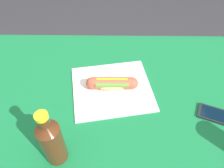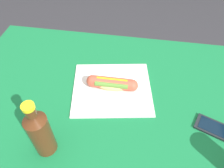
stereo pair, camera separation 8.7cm
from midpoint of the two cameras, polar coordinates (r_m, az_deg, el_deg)
dining_table at (r=0.97m, az=-4.28°, el=-8.74°), size 1.20×0.84×0.73m
paper_wrapper at (r=0.89m, az=-2.79°, el=-1.32°), size 0.36×0.33×0.01m
hot_dog at (r=0.87m, az=-2.87°, el=-0.05°), size 0.21×0.06×0.05m
cell_phone at (r=0.88m, az=23.29°, el=-7.71°), size 0.16×0.11×0.01m
soda_bottle at (r=0.69m, az=-19.05°, el=-14.02°), size 0.07×0.07×0.23m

